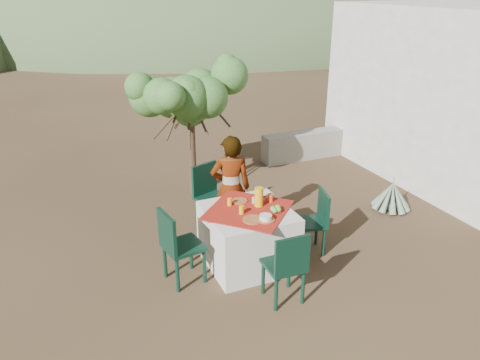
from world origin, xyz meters
name	(u,v)px	position (x,y,z in m)	size (l,w,h in m)	color
ground	(217,284)	(0.00, 0.00, 0.00)	(160.00, 160.00, 0.00)	#332117
table	(248,237)	(0.54, 0.29, 0.38)	(1.30, 1.30, 0.76)	silver
chair_far	(210,193)	(0.44, 1.42, 0.53)	(0.56, 0.56, 0.95)	black
chair_near	(287,265)	(0.59, -0.62, 0.50)	(0.42, 0.42, 0.89)	black
chair_left	(177,244)	(-0.40, 0.23, 0.52)	(0.50, 0.50, 0.94)	black
chair_right	(315,219)	(1.47, 0.21, 0.47)	(0.48, 0.48, 0.86)	black
person	(231,188)	(0.59, 0.99, 0.75)	(0.55, 0.36, 1.50)	#8C6651
shrub_tree	(192,101)	(0.63, 2.69, 1.58)	(1.70, 1.67, 2.00)	#4B3625
agave	(392,196)	(3.26, 0.80, 0.22)	(0.61, 0.62, 0.65)	slate
guesthouse	(466,91)	(5.60, 1.80, 1.50)	(3.20, 4.20, 3.00)	silver
stone_wall	(321,143)	(3.60, 3.40, 0.28)	(2.60, 0.35, 0.55)	gray
hill_near_right	(200,24)	(12.00, 36.00, 0.00)	(48.00, 48.00, 20.00)	#3F5530
hill_far_center	(3,18)	(-4.00, 52.00, 0.00)	(60.00, 60.00, 24.00)	slate
hill_far_right	(302,13)	(28.00, 46.00, 0.00)	(36.00, 36.00, 14.00)	slate
plate_far	(240,201)	(0.53, 0.54, 0.77)	(0.20, 0.20, 0.01)	brown
plate_near	(253,220)	(0.47, 0.01, 0.77)	(0.25, 0.25, 0.01)	brown
glass_far	(230,202)	(0.37, 0.49, 0.81)	(0.06, 0.06, 0.10)	#E8A40E
glass_near	(241,210)	(0.42, 0.22, 0.81)	(0.06, 0.06, 0.10)	#E8A40E
juice_pitcher	(259,197)	(0.70, 0.33, 0.88)	(0.11, 0.11, 0.24)	#E8A40E
bowl_plate	(266,220)	(0.61, -0.05, 0.77)	(0.22, 0.22, 0.01)	brown
white_bowl	(266,217)	(0.61, -0.05, 0.80)	(0.15, 0.15, 0.05)	silver
jar_left	(271,198)	(0.89, 0.38, 0.82)	(0.07, 0.07, 0.11)	#CA5423
jar_right	(261,195)	(0.82, 0.51, 0.81)	(0.07, 0.07, 0.10)	#CA5423
napkin_holder	(255,200)	(0.69, 0.42, 0.80)	(0.06, 0.04, 0.08)	silver
fruit_cluster	(276,209)	(0.82, 0.10, 0.80)	(0.14, 0.13, 0.07)	#599F3A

